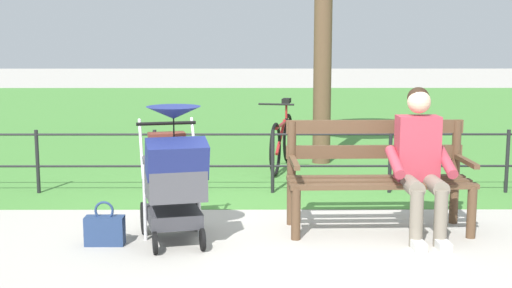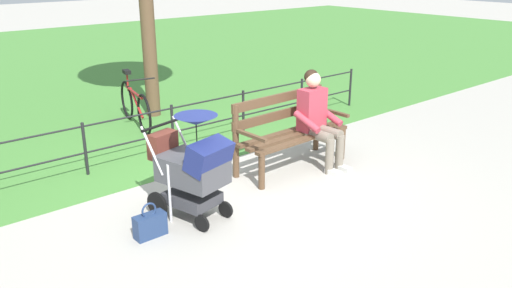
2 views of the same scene
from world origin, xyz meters
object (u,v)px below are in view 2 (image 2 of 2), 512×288
object	(u,v)px
park_bench	(288,128)
person_on_bench	(318,116)
stroller	(193,166)
handbag	(150,225)
bicycle	(135,105)

from	to	relation	value
park_bench	person_on_bench	xyz separation A→B (m)	(-0.32, 0.22, 0.15)
park_bench	stroller	bearing A→B (deg)	13.41
stroller	handbag	size ratio (longest dim) A/B	3.11
handbag	person_on_bench	bearing A→B (deg)	-174.42
handbag	stroller	bearing A→B (deg)	-173.71
park_bench	handbag	size ratio (longest dim) A/B	4.36
stroller	bicycle	distance (m)	3.44
stroller	person_on_bench	bearing A→B (deg)	-174.61
person_on_bench	handbag	world-z (taller)	person_on_bench
person_on_bench	stroller	distance (m)	2.09
person_on_bench	bicycle	world-z (taller)	person_on_bench
person_on_bench	stroller	size ratio (longest dim) A/B	1.11
person_on_bench	bicycle	distance (m)	3.27
park_bench	handbag	distance (m)	2.41
park_bench	stroller	distance (m)	1.81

